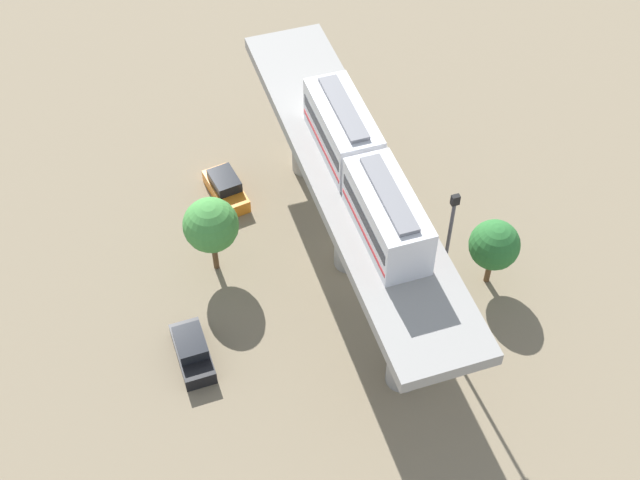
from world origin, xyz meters
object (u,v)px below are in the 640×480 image
at_px(train, 364,170).
at_px(tree_mid_lot, 494,245).
at_px(parked_car_orange, 226,188).
at_px(tree_near_viaduct, 211,225).
at_px(signal_post, 445,258).
at_px(parked_car_black, 192,351).

bearing_deg(train, tree_mid_lot, -16.91).
bearing_deg(train, parked_car_orange, 121.17).
bearing_deg(tree_mid_lot, parked_car_orange, 138.22).
bearing_deg(tree_near_viaduct, parked_car_orange, 70.18).
height_order(train, signal_post, train).
bearing_deg(parked_car_orange, tree_near_viaduct, -118.61).
height_order(parked_car_black, tree_mid_lot, tree_mid_lot).
bearing_deg(parked_car_black, tree_near_viaduct, 63.80).
height_order(train, parked_car_orange, train).
distance_m(tree_near_viaduct, tree_mid_lot, 17.03).
bearing_deg(parked_car_orange, signal_post, -65.16).
height_order(train, tree_near_viaduct, train).
height_order(parked_car_orange, tree_near_viaduct, tree_near_viaduct).
bearing_deg(parked_car_black, signal_post, -8.96).
xyz_separation_m(train, signal_post, (3.40, -4.22, -3.81)).
bearing_deg(tree_mid_lot, train, 163.09).
height_order(tree_near_viaduct, tree_mid_lot, tree_near_viaduct).
xyz_separation_m(train, parked_car_orange, (-5.97, 9.88, -9.00)).
height_order(parked_car_black, tree_near_viaduct, tree_near_viaduct).
xyz_separation_m(parked_car_orange, signal_post, (9.37, -14.09, 5.19)).
bearing_deg(signal_post, tree_near_viaduct, 144.49).
xyz_separation_m(parked_car_black, tree_mid_lot, (18.70, -0.06, 2.62)).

